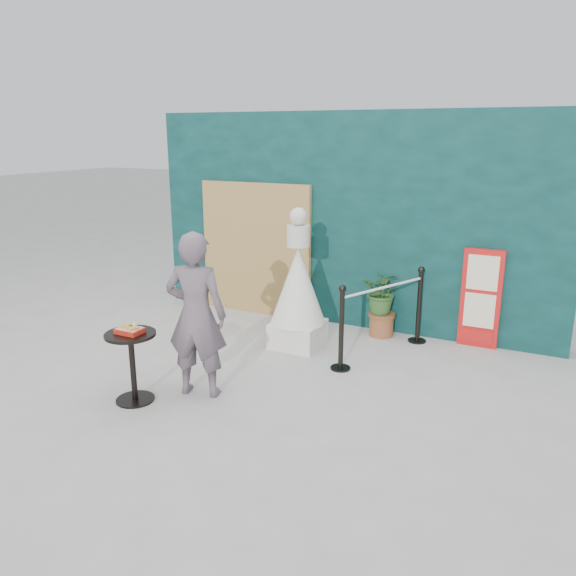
% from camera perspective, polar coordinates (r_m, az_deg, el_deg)
% --- Properties ---
extents(ground, '(60.00, 60.00, 0.00)m').
position_cam_1_polar(ground, '(5.79, -5.36, -12.49)').
color(ground, '#ADAAA5').
rests_on(ground, ground).
extents(back_wall, '(6.00, 0.30, 3.00)m').
position_cam_1_polar(back_wall, '(8.05, 6.17, 6.79)').
color(back_wall, '#092A28').
rests_on(back_wall, ground).
extents(bamboo_fence, '(1.80, 0.08, 2.00)m').
position_cam_1_polar(bamboo_fence, '(8.53, -3.30, 3.94)').
color(bamboo_fence, tan).
rests_on(bamboo_fence, ground).
extents(woman, '(0.73, 0.57, 1.77)m').
position_cam_1_polar(woman, '(5.90, -9.30, -2.74)').
color(woman, '#64565F').
rests_on(woman, ground).
extents(menu_board, '(0.50, 0.07, 1.30)m').
position_cam_1_polar(menu_board, '(7.62, 18.98, -1.04)').
color(menu_board, red).
rests_on(menu_board, ground).
extents(statue, '(0.71, 0.71, 1.82)m').
position_cam_1_polar(statue, '(7.19, 1.03, -0.36)').
color(statue, white).
rests_on(statue, ground).
extents(cafe_table, '(0.52, 0.52, 0.75)m').
position_cam_1_polar(cafe_table, '(6.02, -15.57, -6.68)').
color(cafe_table, black).
rests_on(cafe_table, ground).
extents(food_basket, '(0.26, 0.19, 0.11)m').
position_cam_1_polar(food_basket, '(5.92, -15.75, -4.08)').
color(food_basket, red).
rests_on(food_basket, cafe_table).
extents(planter, '(0.55, 0.47, 0.93)m').
position_cam_1_polar(planter, '(7.74, 9.59, -1.01)').
color(planter, '#9A5932').
rests_on(planter, ground).
extents(stanchion_barrier, '(0.84, 1.54, 1.03)m').
position_cam_1_polar(stanchion_barrier, '(7.08, 9.59, -2.95)').
color(stanchion_barrier, black).
rests_on(stanchion_barrier, ground).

